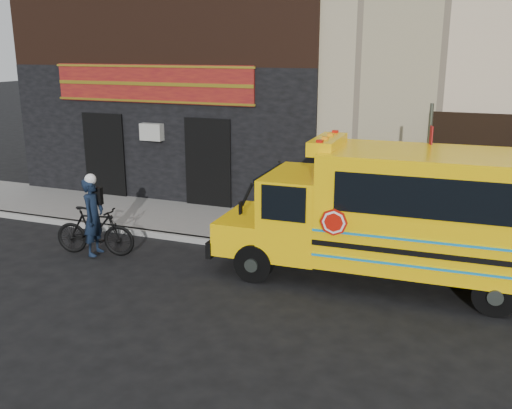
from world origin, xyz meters
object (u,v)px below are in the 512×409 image
object	(u,v)px
bicycle	(95,231)
cyclist	(93,219)
sign_pole	(426,181)
school_bus	(403,212)

from	to	relation	value
bicycle	cyclist	size ratio (longest dim) A/B	1.07
sign_pole	cyclist	size ratio (longest dim) A/B	1.99
school_bus	cyclist	bearing A→B (deg)	-171.52
bicycle	cyclist	distance (m)	0.34
cyclist	school_bus	bearing A→B (deg)	-89.74
school_bus	cyclist	world-z (taller)	school_bus
bicycle	cyclist	world-z (taller)	cyclist
school_bus	bicycle	xyz separation A→B (m)	(-6.81, -0.91, -0.94)
school_bus	sign_pole	distance (m)	1.17
sign_pole	cyclist	distance (m)	7.42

